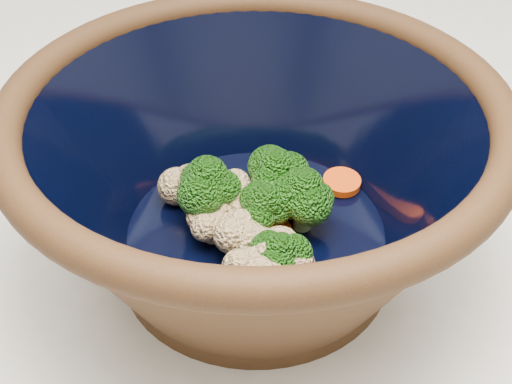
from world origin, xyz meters
name	(u,v)px	position (x,y,z in m)	size (l,w,h in m)	color
mixing_bowl	(256,176)	(-0.08, -0.03, 0.98)	(0.40, 0.40, 0.14)	black
vegetable_pile	(256,208)	(-0.08, -0.04, 0.96)	(0.15, 0.14, 0.06)	#608442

